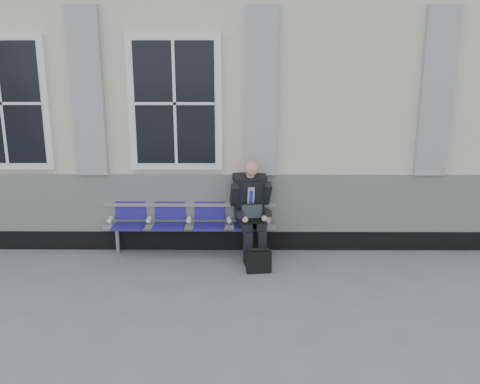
{
  "coord_description": "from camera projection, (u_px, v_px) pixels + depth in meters",
  "views": [
    {
      "loc": [
        1.34,
        -6.32,
        3.03
      ],
      "look_at": [
        1.29,
        0.9,
        1.07
      ],
      "focal_mm": 40.0,
      "sensor_mm": 36.0,
      "label": 1
    }
  ],
  "objects": [
    {
      "name": "station_building",
      "position": [
        169.0,
        93.0,
        9.67
      ],
      "size": [
        14.4,
        4.4,
        4.49
      ],
      "color": "beige",
      "rests_on": "ground"
    },
    {
      "name": "ground",
      "position": [
        140.0,
        290.0,
        6.9
      ],
      "size": [
        70.0,
        70.0,
        0.0
      ],
      "primitive_type": "plane",
      "color": "slate",
      "rests_on": "ground"
    },
    {
      "name": "businessman",
      "position": [
        251.0,
        206.0,
        7.83
      ],
      "size": [
        0.63,
        0.84,
        1.45
      ],
      "color": "black",
      "rests_on": "ground"
    },
    {
      "name": "briefcase",
      "position": [
        259.0,
        261.0,
        7.41
      ],
      "size": [
        0.36,
        0.18,
        0.35
      ],
      "color": "black",
      "rests_on": "ground"
    },
    {
      "name": "bench",
      "position": [
        190.0,
        218.0,
        8.03
      ],
      "size": [
        2.6,
        0.47,
        0.91
      ],
      "color": "#9EA0A3",
      "rests_on": "ground"
    }
  ]
}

